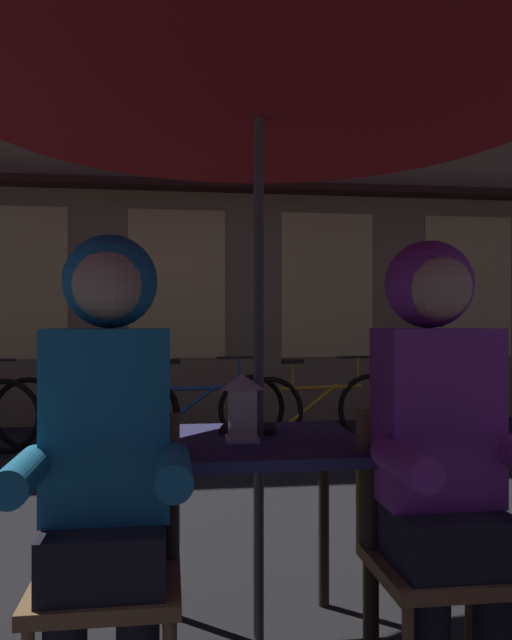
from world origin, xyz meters
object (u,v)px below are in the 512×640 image
object	(u,v)px
patio_umbrella	(259,65)
book	(248,429)
cafe_table	(259,468)
lantern	(242,406)
person_right_hooded	(440,424)
chair_left	(109,554)
chair_right	(432,539)
bicycle_third	(199,410)
bicycle_second	(86,411)
person_left_hooded	(107,432)
bicycle_fourth	(320,408)

from	to	relation	value
patio_umbrella	book	size ratio (longest dim) A/B	11.55
cafe_table	lantern	xyz separation A→B (m)	(-0.06, -0.04, 0.22)
cafe_table	book	size ratio (longest dim) A/B	3.70
cafe_table	person_right_hooded	xyz separation A→B (m)	(0.48, -0.43, 0.21)
patio_umbrella	book	distance (m)	1.31
patio_umbrella	chair_left	world-z (taller)	patio_umbrella
patio_umbrella	chair_right	xyz separation A→B (m)	(0.48, -0.37, -1.57)
bicycle_third	bicycle_second	bearing A→B (deg)	176.76
chair_left	chair_right	bearing A→B (deg)	0.00
chair_left	person_right_hooded	size ratio (longest dim) A/B	0.62
person_left_hooded	bicycle_second	xyz separation A→B (m)	(-0.59, 4.19, -0.50)
person_left_hooded	bicycle_second	world-z (taller)	person_left_hooded
chair_right	person_right_hooded	xyz separation A→B (m)	(0.00, -0.06, 0.36)
chair_left	person_left_hooded	world-z (taller)	person_left_hooded
person_right_hooded	bicycle_second	xyz separation A→B (m)	(-1.55, 4.19, -0.50)
chair_right	bicycle_second	bearing A→B (deg)	110.60
cafe_table	lantern	bearing A→B (deg)	-148.12
cafe_table	book	xyz separation A→B (m)	(-0.02, 0.13, 0.11)
person_right_hooded	patio_umbrella	bearing A→B (deg)	138.43
bicycle_third	book	xyz separation A→B (m)	(0.02, -3.58, 0.41)
patio_umbrella	chair_right	distance (m)	1.68
lantern	chair_right	distance (m)	0.74
lantern	bicycle_third	world-z (taller)	lantern
patio_umbrella	cafe_table	bearing A→B (deg)	0.00
person_left_hooded	person_right_hooded	distance (m)	0.96
lantern	book	size ratio (longest dim) A/B	1.16
lantern	person_left_hooded	bearing A→B (deg)	-137.17
bicycle_fourth	book	size ratio (longest dim) A/B	8.30
chair_left	bicycle_second	bearing A→B (deg)	98.18
cafe_table	book	world-z (taller)	book
cafe_table	bicycle_fourth	size ratio (longest dim) A/B	0.45
lantern	bicycle_third	xyz separation A→B (m)	(0.02, 3.75, -0.51)
person_left_hooded	chair_right	bearing A→B (deg)	3.39
cafe_table	person_left_hooded	xyz separation A→B (m)	(-0.48, -0.43, 0.21)
bicycle_second	chair_left	bearing A→B (deg)	-81.82
book	bicycle_fourth	bearing A→B (deg)	84.32
lantern	bicycle_second	bearing A→B (deg)	104.89
chair_right	book	bearing A→B (deg)	135.30
chair_right	person_right_hooded	distance (m)	0.36
person_right_hooded	lantern	bearing A→B (deg)	144.52
person_right_hooded	person_left_hooded	bearing A→B (deg)	180.00
lantern	book	distance (m)	0.20
book	bicycle_second	bearing A→B (deg)	118.15
chair_left	bicycle_fourth	bearing A→B (deg)	68.49
lantern	bicycle_third	size ratio (longest dim) A/B	0.14
chair_right	person_left_hooded	world-z (taller)	person_left_hooded
chair_right	chair_left	bearing A→B (deg)	180.00
chair_left	person_left_hooded	distance (m)	0.36
patio_umbrella	lantern	world-z (taller)	patio_umbrella
bicycle_third	book	bearing A→B (deg)	-89.67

